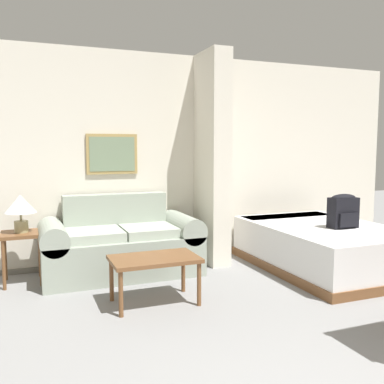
{
  "coord_description": "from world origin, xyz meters",
  "views": [
    {
      "loc": [
        -1.47,
        -0.97,
        1.44
      ],
      "look_at": [
        -0.1,
        2.52,
        1.05
      ],
      "focal_mm": 40.0,
      "sensor_mm": 36.0,
      "label": 1
    }
  ],
  "objects_px": {
    "table_lamp": "(20,206)",
    "bed": "(323,246)",
    "backpack": "(343,211)",
    "coffee_table": "(154,262)",
    "couch": "(121,245)"
  },
  "relations": [
    {
      "from": "coffee_table",
      "to": "couch",
      "type": "bearing_deg",
      "value": 95.07
    },
    {
      "from": "coffee_table",
      "to": "table_lamp",
      "type": "bearing_deg",
      "value": 136.15
    },
    {
      "from": "couch",
      "to": "coffee_table",
      "type": "height_order",
      "value": "couch"
    },
    {
      "from": "backpack",
      "to": "table_lamp",
      "type": "bearing_deg",
      "value": 165.08
    },
    {
      "from": "table_lamp",
      "to": "bed",
      "type": "height_order",
      "value": "table_lamp"
    },
    {
      "from": "coffee_table",
      "to": "table_lamp",
      "type": "xyz_separation_m",
      "value": [
        -1.14,
        1.09,
        0.44
      ]
    },
    {
      "from": "table_lamp",
      "to": "couch",
      "type": "bearing_deg",
      "value": -2.87
    },
    {
      "from": "couch",
      "to": "bed",
      "type": "distance_m",
      "value": 2.4
    },
    {
      "from": "table_lamp",
      "to": "backpack",
      "type": "relative_size",
      "value": 1.02
    },
    {
      "from": "coffee_table",
      "to": "table_lamp",
      "type": "height_order",
      "value": "table_lamp"
    },
    {
      "from": "coffee_table",
      "to": "backpack",
      "type": "relative_size",
      "value": 2.04
    },
    {
      "from": "coffee_table",
      "to": "backpack",
      "type": "distance_m",
      "value": 2.34
    },
    {
      "from": "couch",
      "to": "backpack",
      "type": "bearing_deg",
      "value": -19.82
    },
    {
      "from": "table_lamp",
      "to": "bed",
      "type": "xyz_separation_m",
      "value": [
        3.35,
        -0.68,
        -0.56
      ]
    },
    {
      "from": "couch",
      "to": "coffee_table",
      "type": "xyz_separation_m",
      "value": [
        0.09,
        -1.04,
        0.05
      ]
    }
  ]
}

